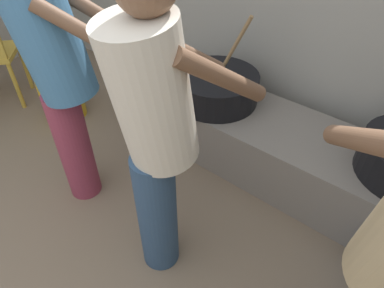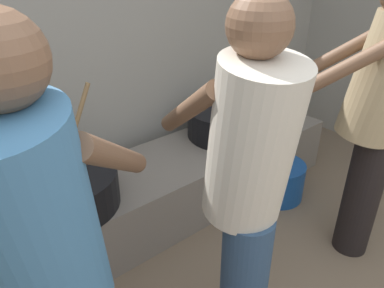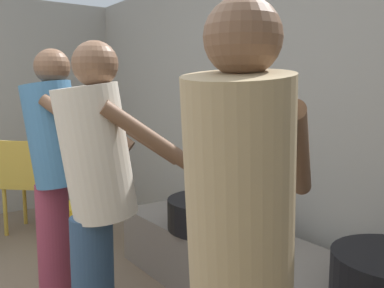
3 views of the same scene
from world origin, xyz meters
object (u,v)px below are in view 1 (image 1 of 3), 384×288
object	(u,v)px
cooking_pot_main	(216,87)
cook_in_cream_shirt	(156,131)
bucket_yellow_plastic	(62,97)
cook_in_blue_shirt	(58,71)

from	to	relation	value
cooking_pot_main	cook_in_cream_shirt	bearing A→B (deg)	-68.97
cook_in_cream_shirt	bucket_yellow_plastic	xyz separation A→B (m)	(-1.61, 0.45, -0.71)
cook_in_blue_shirt	cook_in_cream_shirt	xyz separation A→B (m)	(0.73, -0.04, -0.01)
cooking_pot_main	cook_in_cream_shirt	xyz separation A→B (m)	(0.37, -0.96, 0.38)
cooking_pot_main	cook_in_blue_shirt	world-z (taller)	cook_in_blue_shirt
cook_in_cream_shirt	bucket_yellow_plastic	bearing A→B (deg)	164.23
cooking_pot_main	cook_in_cream_shirt	distance (m)	1.09
cook_in_blue_shirt	cooking_pot_main	bearing A→B (deg)	68.54
cooking_pot_main	cook_in_blue_shirt	bearing A→B (deg)	-111.46
cook_in_blue_shirt	bucket_yellow_plastic	distance (m)	1.21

